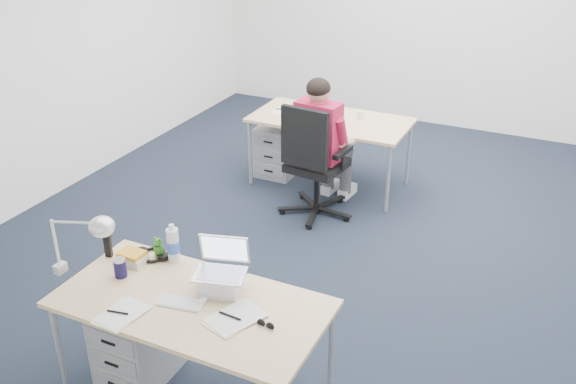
{
  "coord_description": "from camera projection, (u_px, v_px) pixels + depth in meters",
  "views": [
    {
      "loc": [
        1.71,
        -4.55,
        2.96
      ],
      "look_at": [
        -0.11,
        -0.72,
        0.85
      ],
      "focal_mm": 40.0,
      "sensor_mm": 36.0,
      "label": 1
    }
  ],
  "objects": [
    {
      "name": "water_bottle",
      "position": [
        173.0,
        243.0,
        4.07
      ],
      "size": [
        0.11,
        0.11,
        0.26
      ],
      "primitive_type": "cylinder",
      "rotation": [
        0.0,
        0.0,
        0.41
      ],
      "color": "silver",
      "rests_on": "desk_near"
    },
    {
      "name": "book_stack",
      "position": [
        132.0,
        258.0,
        4.08
      ],
      "size": [
        0.2,
        0.17,
        0.08
      ],
      "primitive_type": "cube",
      "rotation": [
        0.0,
        0.0,
        -0.23
      ],
      "color": "silver",
      "rests_on": "desk_near"
    },
    {
      "name": "drawer_pedestal_near",
      "position": [
        139.0,
        340.0,
        4.12
      ],
      "size": [
        0.4,
        0.5,
        0.55
      ],
      "primitive_type": "cube",
      "color": "#AFB2B5",
      "rests_on": "ground"
    },
    {
      "name": "wireless_keyboard",
      "position": [
        181.0,
        303.0,
        3.71
      ],
      "size": [
        0.28,
        0.15,
        0.01
      ],
      "primitive_type": "cube",
      "rotation": [
        0.0,
        0.0,
        0.17
      ],
      "color": "white",
      "rests_on": "desk_near"
    },
    {
      "name": "papers_right",
      "position": [
        233.0,
        318.0,
        3.58
      ],
      "size": [
        0.31,
        0.36,
        0.01
      ],
      "primitive_type": "cube",
      "rotation": [
        0.0,
        0.0,
        -0.38
      ],
      "color": "#FFF193",
      "rests_on": "desk_near"
    },
    {
      "name": "seated_person",
      "position": [
        325.0,
        143.0,
        6.07
      ],
      "size": [
        0.43,
        0.75,
        1.33
      ],
      "rotation": [
        0.0,
        0.0,
        -0.11
      ],
      "color": "#B1193D",
      "rests_on": "ground"
    },
    {
      "name": "computer_mouse",
      "position": [
        203.0,
        300.0,
        3.72
      ],
      "size": [
        0.06,
        0.09,
        0.03
      ],
      "primitive_type": "ellipsoid",
      "rotation": [
        0.0,
        0.0,
        0.1
      ],
      "color": "white",
      "rests_on": "desk_near"
    },
    {
      "name": "office_chair",
      "position": [
        315.0,
        184.0,
        6.08
      ],
      "size": [
        0.79,
        0.79,
        1.13
      ],
      "rotation": [
        0.0,
        0.0,
        -0.11
      ],
      "color": "black",
      "rests_on": "ground"
    },
    {
      "name": "headphones",
      "position": [
        152.0,
        254.0,
        4.16
      ],
      "size": [
        0.25,
        0.19,
        0.04
      ],
      "primitive_type": null,
      "rotation": [
        0.0,
        0.0,
        0.05
      ],
      "color": "black",
      "rests_on": "desk_near"
    },
    {
      "name": "desk_near",
      "position": [
        191.0,
        308.0,
        3.75
      ],
      "size": [
        1.6,
        0.8,
        0.73
      ],
      "color": "tan",
      "rests_on": "ground"
    },
    {
      "name": "cordless_phone",
      "position": [
        108.0,
        245.0,
        4.13
      ],
      "size": [
        0.05,
        0.04,
        0.17
      ],
      "primitive_type": "cube",
      "rotation": [
        0.0,
        0.0,
        0.24
      ],
      "color": "black",
      "rests_on": "desk_near"
    },
    {
      "name": "far_cup",
      "position": [
        360.0,
        115.0,
        6.47
      ],
      "size": [
        0.07,
        0.07,
        0.09
      ],
      "primitive_type": "cylinder",
      "rotation": [
        0.0,
        0.0,
        -0.11
      ],
      "color": "white",
      "rests_on": "desk_far"
    },
    {
      "name": "room",
      "position": [
        342.0,
        56.0,
        4.9
      ],
      "size": [
        6.02,
        7.02,
        2.8
      ],
      "color": "white",
      "rests_on": "ground"
    },
    {
      "name": "silver_laptop",
      "position": [
        220.0,
        269.0,
        3.75
      ],
      "size": [
        0.35,
        0.31,
        0.32
      ],
      "primitive_type": null,
      "rotation": [
        0.0,
        0.0,
        0.28
      ],
      "color": "silver",
      "rests_on": "desk_near"
    },
    {
      "name": "sunglasses",
      "position": [
        266.0,
        325.0,
        3.52
      ],
      "size": [
        0.11,
        0.06,
        0.03
      ],
      "primitive_type": null,
      "rotation": [
        0.0,
        0.0,
        -0.1
      ],
      "color": "black",
      "rests_on": "desk_near"
    },
    {
      "name": "drawer_pedestal_far",
      "position": [
        279.0,
        149.0,
        6.97
      ],
      "size": [
        0.4,
        0.5,
        0.55
      ],
      "primitive_type": "cube",
      "color": "#AFB2B5",
      "rests_on": "ground"
    },
    {
      "name": "far_papers",
      "position": [
        285.0,
        111.0,
        6.72
      ],
      "size": [
        0.22,
        0.31,
        0.01
      ],
      "primitive_type": "cube",
      "rotation": [
        0.0,
        0.0,
        -0.01
      ],
      "color": "white",
      "rests_on": "desk_far"
    },
    {
      "name": "can_koozie",
      "position": [
        120.0,
        268.0,
        3.94
      ],
      "size": [
        0.1,
        0.1,
        0.13
      ],
      "primitive_type": "cylinder",
      "rotation": [
        0.0,
        0.0,
        0.34
      ],
      "color": "#17133D",
      "rests_on": "desk_near"
    },
    {
      "name": "desk_lamp",
      "position": [
        74.0,
        243.0,
        3.83
      ],
      "size": [
        0.46,
        0.23,
        0.5
      ],
      "primitive_type": null,
      "rotation": [
        0.0,
        0.0,
        -0.15
      ],
      "color": "silver",
      "rests_on": "desk_near"
    },
    {
      "name": "papers_left",
      "position": [
        120.0,
        314.0,
        3.61
      ],
      "size": [
        0.22,
        0.3,
        0.01
      ],
      "primitive_type": "cube",
      "rotation": [
        0.0,
        0.0,
        -0.12
      ],
      "color": "#FFF193",
      "rests_on": "desk_near"
    },
    {
      "name": "bear_figurine",
      "position": [
        158.0,
        247.0,
        4.13
      ],
      "size": [
        0.08,
        0.06,
        0.15
      ],
      "primitive_type": null,
      "rotation": [
        0.0,
        0.0,
        -0.03
      ],
      "color": "#1C671B",
      "rests_on": "desk_near"
    },
    {
      "name": "dark_laptop",
      "position": [
        309.0,
        113.0,
        6.33
      ],
      "size": [
        0.39,
        0.38,
        0.22
      ],
      "primitive_type": null,
      "rotation": [
        0.0,
        0.0,
        -0.37
      ],
      "color": "black",
      "rests_on": "desk_far"
    },
    {
      "name": "floor",
      "position": [
        335.0,
        248.0,
        5.66
      ],
      "size": [
        7.0,
        7.0,
        0.0
      ],
      "primitive_type": "plane",
      "color": "black",
      "rests_on": "ground"
    },
    {
      "name": "desk_far",
      "position": [
        330.0,
        123.0,
        6.53
      ],
      "size": [
        1.6,
        0.8,
        0.73
      ],
      "color": "tan",
      "rests_on": "ground"
    }
  ]
}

